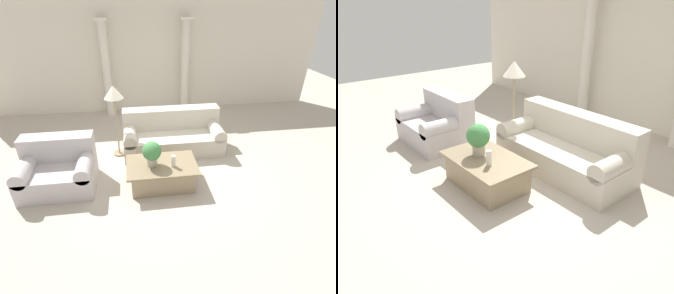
{
  "view_description": "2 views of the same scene",
  "coord_description": "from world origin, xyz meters",
  "views": [
    {
      "loc": [
        -0.55,
        -4.43,
        3.08
      ],
      "look_at": [
        0.02,
        -0.34,
        0.68
      ],
      "focal_mm": 28.0,
      "sensor_mm": 36.0,
      "label": 1
    },
    {
      "loc": [
        3.27,
        -2.94,
        2.54
      ],
      "look_at": [
        -0.02,
        -0.24,
        0.57
      ],
      "focal_mm": 35.0,
      "sensor_mm": 36.0,
      "label": 2
    }
  ],
  "objects": [
    {
      "name": "ground_plane",
      "position": [
        0.0,
        0.0,
        0.0
      ],
      "size": [
        16.0,
        16.0,
        0.0
      ],
      "primitive_type": "plane",
      "color": "#BCB2A3"
    },
    {
      "name": "wall_back",
      "position": [
        0.0,
        3.31,
        1.6
      ],
      "size": [
        10.0,
        0.06,
        3.2
      ],
      "color": "silver",
      "rests_on": "ground_plane"
    },
    {
      "name": "sofa_long",
      "position": [
        0.28,
        0.75,
        0.36
      ],
      "size": [
        2.17,
        0.97,
        0.9
      ],
      "color": "beige",
      "rests_on": "ground_plane"
    },
    {
      "name": "loveseat",
      "position": [
        -1.98,
        -0.28,
        0.37
      ],
      "size": [
        1.29,
        0.97,
        0.9
      ],
      "color": "#BDB5B8",
      "rests_on": "ground_plane"
    },
    {
      "name": "coffee_table",
      "position": [
        -0.11,
        -0.52,
        0.23
      ],
      "size": [
        1.27,
        0.82,
        0.44
      ],
      "color": "#998466",
      "rests_on": "ground_plane"
    },
    {
      "name": "potted_plant",
      "position": [
        -0.29,
        -0.53,
        0.71
      ],
      "size": [
        0.34,
        0.34,
        0.46
      ],
      "color": "#B2A893",
      "rests_on": "coffee_table"
    },
    {
      "name": "pillar_candle",
      "position": [
        0.08,
        -0.62,
        0.55
      ],
      "size": [
        0.08,
        0.08,
        0.22
      ],
      "color": "silver",
      "rests_on": "coffee_table"
    },
    {
      "name": "floor_lamp",
      "position": [
        -0.93,
        0.69,
        1.32
      ],
      "size": [
        0.39,
        0.39,
        1.56
      ],
      "color": "gray",
      "rests_on": "ground_plane"
    },
    {
      "name": "column_left",
      "position": [
        -1.21,
        3.01,
        1.32
      ],
      "size": [
        0.32,
        0.32,
        2.59
      ],
      "color": "silver",
      "rests_on": "ground_plane"
    }
  ]
}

